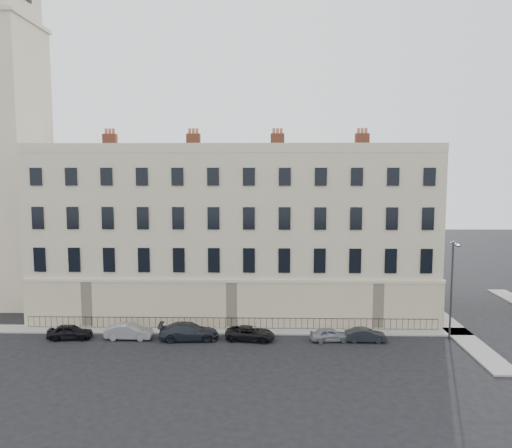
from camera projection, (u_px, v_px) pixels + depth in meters
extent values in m
plane|color=black|center=(307.00, 353.00, 37.02)|extent=(160.00, 160.00, 0.00)
cube|color=#C6B993|center=(236.00, 233.00, 48.29)|extent=(36.00, 12.00, 15.00)
cube|color=beige|center=(232.00, 305.00, 42.82)|extent=(36.10, 0.18, 4.00)
cube|color=beige|center=(421.00, 289.00, 48.48)|extent=(0.18, 12.10, 4.00)
cube|color=#C6B993|center=(231.00, 148.00, 41.64)|extent=(36.00, 0.35, 0.80)
cube|color=#C6B993|center=(424.00, 150.00, 47.07)|extent=(0.35, 12.00, 0.80)
cube|color=brown|center=(110.00, 144.00, 47.65)|extent=(1.30, 0.70, 2.00)
cube|color=brown|center=(193.00, 144.00, 47.47)|extent=(1.30, 0.70, 2.00)
cube|color=brown|center=(277.00, 144.00, 47.30)|extent=(1.30, 0.70, 2.00)
cube|color=brown|center=(362.00, 144.00, 47.13)|extent=(1.30, 0.70, 2.00)
cube|color=gray|center=(184.00, 330.00, 42.20)|extent=(48.00, 2.00, 0.12)
cube|color=gray|center=(445.00, 321.00, 44.69)|extent=(2.00, 24.00, 0.12)
cube|color=black|center=(231.00, 318.00, 42.41)|extent=(35.00, 0.04, 0.04)
cube|color=black|center=(231.00, 328.00, 42.50)|extent=(35.00, 0.04, 0.04)
imported|color=black|center=(70.00, 332.00, 40.08)|extent=(3.59, 1.66, 1.19)
imported|color=gray|center=(129.00, 331.00, 40.10)|extent=(3.77, 1.38, 1.23)
imported|color=#21242C|center=(189.00, 331.00, 39.91)|extent=(4.87, 2.26, 1.38)
imported|color=black|center=(250.00, 333.00, 39.85)|extent=(4.15, 2.34, 1.09)
imported|color=gray|center=(330.00, 335.00, 39.58)|extent=(3.25, 1.59, 1.07)
imported|color=black|center=(366.00, 335.00, 39.48)|extent=(3.23, 1.14, 1.06)
cylinder|color=#35343A|center=(451.00, 291.00, 39.54)|extent=(0.16, 0.16, 7.97)
cylinder|color=#35343A|center=(456.00, 244.00, 38.44)|extent=(0.28, 1.50, 0.10)
cube|color=#35343A|center=(458.00, 246.00, 37.76)|extent=(0.24, 0.52, 0.12)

